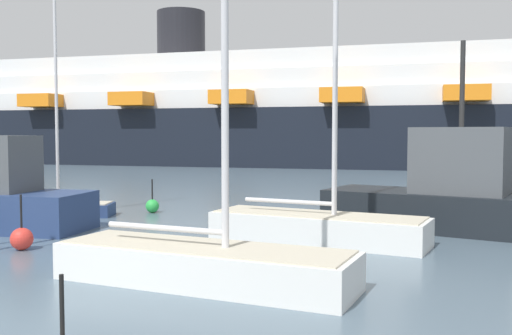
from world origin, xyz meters
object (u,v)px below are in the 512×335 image
sailboat_6 (318,223)px  channel_buoy_0 (152,206)px  sailboat_3 (49,204)px  sailboat_4 (204,257)px  fishing_boat_0 (452,195)px  cruise_ship (350,114)px  channel_buoy_2 (22,238)px

sailboat_6 → channel_buoy_0: size_ratio=8.28×
sailboat_3 → sailboat_4: size_ratio=0.80×
sailboat_6 → fishing_boat_0: size_ratio=1.33×
sailboat_3 → cruise_ship: size_ratio=0.10×
sailboat_6 → fishing_boat_0: sailboat_6 is taller
sailboat_4 → cruise_ship: cruise_ship is taller
sailboat_6 → channel_buoy_2: sailboat_6 is taller
sailboat_4 → sailboat_6: (1.57, 5.46, -0.02)m
sailboat_4 → channel_buoy_0: (-5.96, 10.15, -0.31)m
sailboat_6 → sailboat_3: bearing=177.3°
sailboat_3 → channel_buoy_0: (3.51, 1.92, -0.17)m
sailboat_4 → sailboat_3: bearing=147.7°
sailboat_3 → cruise_ship: 40.45m
channel_buoy_2 → channel_buoy_0: bearing=88.5°
channel_buoy_0 → cruise_ship: 38.06m
sailboat_4 → channel_buoy_2: 6.54m
channel_buoy_2 → sailboat_4: bearing=-19.6°
channel_buoy_0 → cruise_ship: bearing=83.8°
channel_buoy_0 → cruise_ship: (4.06, 37.53, 4.87)m
channel_buoy_0 → channel_buoy_2: bearing=-91.5°
sailboat_6 → cruise_ship: (-3.48, 42.23, 4.58)m
sailboat_6 → channel_buoy_2: (-7.74, -3.27, -0.25)m
sailboat_6 → fishing_boat_0: bearing=51.3°
fishing_boat_0 → channel_buoy_0: size_ratio=6.24×
channel_buoy_2 → sailboat_3: bearing=118.7°
sailboat_3 → sailboat_6: 11.39m
sailboat_6 → cruise_ship: bearing=106.1°
sailboat_4 → channel_buoy_0: size_ratio=9.09×
sailboat_6 → sailboat_4: bearing=-94.7°
sailboat_3 → sailboat_4: bearing=-55.3°
sailboat_4 → channel_buoy_2: (-6.16, 2.19, -0.27)m
channel_buoy_0 → sailboat_3: bearing=-151.3°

